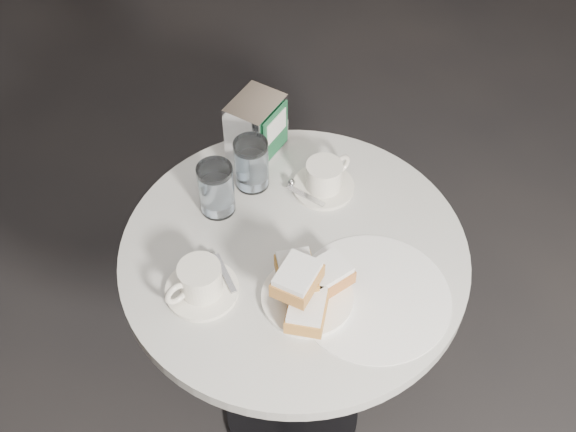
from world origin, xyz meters
The scene contains 9 objects.
ground centered at (0.00, 0.00, 0.00)m, with size 7.00×7.00×0.00m, color black.
cafe_table centered at (0.00, 0.00, 0.55)m, with size 0.70×0.70×0.74m.
sugar_spill centered at (0.05, -0.18, 0.75)m, with size 0.30×0.30×0.00m, color white.
beignet_plate centered at (-0.05, -0.11, 0.79)m, with size 0.23×0.23×0.11m.
coffee_cup_left centered at (-0.20, 0.03, 0.78)m, with size 0.15×0.15×0.07m.
coffee_cup_right centered at (0.15, 0.10, 0.77)m, with size 0.14×0.14×0.07m.
water_glass_left centered at (-0.06, 0.18, 0.80)m, with size 0.08×0.08×0.12m.
water_glass_right centered at (0.04, 0.20, 0.80)m, with size 0.08×0.08×0.12m.
napkin_dispenser centered at (0.11, 0.28, 0.81)m, with size 0.14×0.13×0.14m.
Camera 1 is at (-0.54, -0.70, 1.88)m, focal length 45.00 mm.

